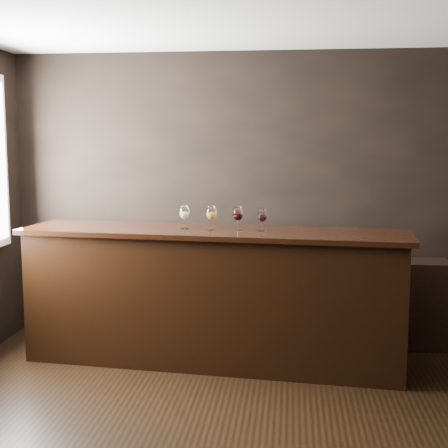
# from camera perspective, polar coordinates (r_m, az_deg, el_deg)

# --- Properties ---
(ground) EXTENTS (5.00, 5.00, 0.00)m
(ground) POSITION_cam_1_polar(r_m,az_deg,el_deg) (4.34, 2.08, -18.89)
(ground) COLOR black
(ground) RESTS_ON ground
(room_shell) EXTENTS (5.02, 4.52, 2.81)m
(room_shell) POSITION_cam_1_polar(r_m,az_deg,el_deg) (4.02, -1.00, 5.81)
(room_shell) COLOR black
(room_shell) RESTS_ON ground
(bar_counter) EXTENTS (3.30, 1.02, 1.13)m
(bar_counter) POSITION_cam_1_polar(r_m,az_deg,el_deg) (5.49, -1.00, -6.84)
(bar_counter) COLOR black
(bar_counter) RESTS_ON ground
(bar_top) EXTENTS (3.41, 1.10, 0.04)m
(bar_top) POSITION_cam_1_polar(r_m,az_deg,el_deg) (5.38, -1.02, -0.74)
(bar_top) COLOR black
(bar_top) RESTS_ON bar_counter
(back_bar_shelf) EXTENTS (2.28, 0.40, 0.82)m
(back_bar_shelf) POSITION_cam_1_polar(r_m,az_deg,el_deg) (6.11, 9.28, -6.97)
(back_bar_shelf) COLOR black
(back_bar_shelf) RESTS_ON ground
(glass_white) EXTENTS (0.09, 0.09, 0.21)m
(glass_white) POSITION_cam_1_polar(r_m,az_deg,el_deg) (5.42, -3.63, 1.02)
(glass_white) COLOR white
(glass_white) RESTS_ON bar_top
(glass_amber) EXTENTS (0.09, 0.09, 0.21)m
(glass_amber) POSITION_cam_1_polar(r_m,az_deg,el_deg) (5.32, -1.15, 0.97)
(glass_amber) COLOR white
(glass_amber) RESTS_ON bar_top
(glass_red_a) EXTENTS (0.09, 0.09, 0.21)m
(glass_red_a) POSITION_cam_1_polar(r_m,az_deg,el_deg) (5.31, 1.27, 0.90)
(glass_red_a) COLOR white
(glass_red_a) RESTS_ON bar_top
(glass_red_b) EXTENTS (0.08, 0.08, 0.19)m
(glass_red_b) POSITION_cam_1_polar(r_m,az_deg,el_deg) (5.30, 3.52, 0.75)
(glass_red_b) COLOR white
(glass_red_b) RESTS_ON bar_top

